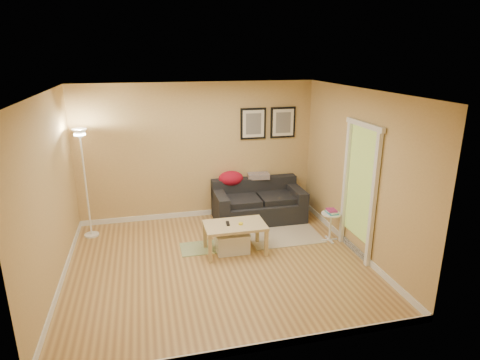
{
  "coord_description": "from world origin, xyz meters",
  "views": [
    {
      "loc": [
        -0.97,
        -5.51,
        3.11
      ],
      "look_at": [
        0.55,
        0.85,
        1.05
      ],
      "focal_mm": 30.44,
      "sensor_mm": 36.0,
      "label": 1
    }
  ],
  "objects_px": {
    "coffee_table": "(235,238)",
    "book_stack": "(332,211)",
    "side_table": "(330,227)",
    "floor_lamp": "(86,187)",
    "storage_bin": "(232,242)",
    "sofa": "(259,201)"
  },
  "relations": [
    {
      "from": "book_stack",
      "to": "coffee_table",
      "type": "bearing_deg",
      "value": -165.57
    },
    {
      "from": "coffee_table",
      "to": "side_table",
      "type": "distance_m",
      "value": 1.68
    },
    {
      "from": "side_table",
      "to": "book_stack",
      "type": "xyz_separation_m",
      "value": [
        0.01,
        0.0,
        0.29
      ]
    },
    {
      "from": "book_stack",
      "to": "sofa",
      "type": "bearing_deg",
      "value": 142.25
    },
    {
      "from": "coffee_table",
      "to": "book_stack",
      "type": "relative_size",
      "value": 4.45
    },
    {
      "from": "side_table",
      "to": "coffee_table",
      "type": "bearing_deg",
      "value": -178.99
    },
    {
      "from": "book_stack",
      "to": "floor_lamp",
      "type": "distance_m",
      "value": 4.21
    },
    {
      "from": "side_table",
      "to": "sofa",
      "type": "bearing_deg",
      "value": 128.48
    },
    {
      "from": "side_table",
      "to": "floor_lamp",
      "type": "bearing_deg",
      "value": 163.88
    },
    {
      "from": "storage_bin",
      "to": "floor_lamp",
      "type": "xyz_separation_m",
      "value": [
        -2.3,
        1.16,
        0.74
      ]
    },
    {
      "from": "coffee_table",
      "to": "book_stack",
      "type": "xyz_separation_m",
      "value": [
        1.69,
        0.03,
        0.29
      ]
    },
    {
      "from": "book_stack",
      "to": "floor_lamp",
      "type": "relative_size",
      "value": 0.11
    },
    {
      "from": "sofa",
      "to": "side_table",
      "type": "relative_size",
      "value": 3.37
    },
    {
      "from": "sofa",
      "to": "storage_bin",
      "type": "height_order",
      "value": "sofa"
    },
    {
      "from": "storage_bin",
      "to": "coffee_table",
      "type": "bearing_deg",
      "value": -37.72
    },
    {
      "from": "book_stack",
      "to": "side_table",
      "type": "bearing_deg",
      "value": -160.77
    },
    {
      "from": "coffee_table",
      "to": "floor_lamp",
      "type": "xyz_separation_m",
      "value": [
        -2.34,
        1.19,
        0.67
      ]
    },
    {
      "from": "side_table",
      "to": "book_stack",
      "type": "distance_m",
      "value": 0.29
    },
    {
      "from": "storage_bin",
      "to": "floor_lamp",
      "type": "height_order",
      "value": "floor_lamp"
    },
    {
      "from": "book_stack",
      "to": "storage_bin",
      "type": "bearing_deg",
      "value": -166.67
    },
    {
      "from": "floor_lamp",
      "to": "side_table",
      "type": "bearing_deg",
      "value": -16.12
    },
    {
      "from": "storage_bin",
      "to": "book_stack",
      "type": "xyz_separation_m",
      "value": [
        1.74,
        -0.0,
        0.37
      ]
    }
  ]
}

